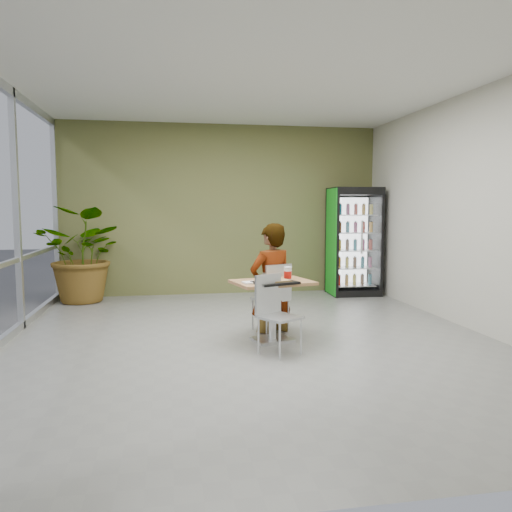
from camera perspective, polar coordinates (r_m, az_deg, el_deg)
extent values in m
plane|color=slate|center=(6.26, -0.37, -9.65)|extent=(7.00, 7.00, 0.00)
cube|color=#A96C48|center=(6.10, 1.90, -3.03)|extent=(1.05, 0.84, 0.04)
cylinder|color=silver|center=(6.16, 1.89, -6.48)|extent=(0.09, 0.09, 0.71)
cube|color=silver|center=(6.24, 1.88, -9.52)|extent=(0.53, 0.47, 0.04)
cube|color=silver|center=(6.68, 1.64, -4.90)|extent=(0.52, 0.52, 0.03)
cube|color=silver|center=(6.48, 2.60, -3.08)|extent=(0.38, 0.18, 0.48)
cylinder|color=silver|center=(6.96, 2.02, -6.29)|extent=(0.02, 0.02, 0.43)
cylinder|color=silver|center=(6.77, -0.40, -6.61)|extent=(0.02, 0.02, 0.43)
cylinder|color=silver|center=(6.68, 3.70, -6.79)|extent=(0.02, 0.02, 0.43)
cylinder|color=silver|center=(6.49, 1.23, -7.15)|extent=(0.02, 0.02, 0.43)
cube|color=silver|center=(5.61, 2.74, -7.01)|extent=(0.54, 0.54, 0.03)
cube|color=silver|center=(5.69, 1.40, -4.42)|extent=(0.35, 0.24, 0.47)
cylinder|color=silver|center=(5.43, 2.75, -9.73)|extent=(0.02, 0.02, 0.42)
cylinder|color=silver|center=(5.67, 5.17, -9.09)|extent=(0.02, 0.02, 0.42)
cylinder|color=silver|center=(5.66, 0.28, -9.08)|extent=(0.02, 0.02, 0.42)
cylinder|color=silver|center=(5.89, 2.71, -8.51)|extent=(0.02, 0.02, 0.42)
imported|color=black|center=(6.61, 1.73, -3.79)|extent=(0.75, 0.63, 1.74)
cylinder|color=white|center=(6.08, 1.34, -2.83)|extent=(0.26, 0.26, 0.01)
cylinder|color=white|center=(6.09, 3.64, -2.11)|extent=(0.09, 0.09, 0.16)
cylinder|color=red|center=(6.09, 3.64, -2.15)|extent=(0.09, 0.09, 0.09)
cylinder|color=white|center=(6.08, 3.65, -1.31)|extent=(0.10, 0.10, 0.01)
cube|color=white|center=(5.89, -0.67, -3.05)|extent=(0.19, 0.19, 0.02)
cube|color=black|center=(5.86, 2.23, -3.05)|extent=(0.58, 0.50, 0.03)
cube|color=black|center=(9.58, 11.16, 1.65)|extent=(0.94, 0.75, 2.02)
cube|color=green|center=(9.43, 8.56, 1.63)|extent=(0.04, 0.69, 1.98)
cube|color=white|center=(9.27, 11.93, 1.63)|extent=(0.73, 0.04, 1.61)
imported|color=#376A2A|center=(9.14, -18.93, 0.17)|extent=(1.90, 1.80, 1.67)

